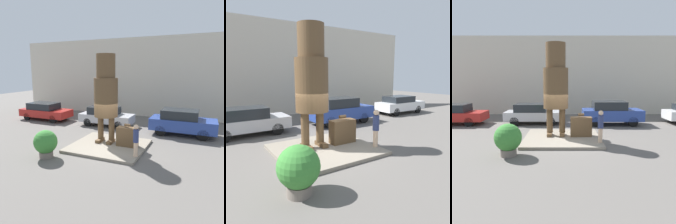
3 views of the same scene
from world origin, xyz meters
TOP-DOWN VIEW (x-y plane):
  - ground_plane at (0.00, 0.00)m, footprint 60.00×60.00m
  - pedestal at (0.00, 0.00)m, footprint 4.16×3.83m
  - building_backdrop at (0.00, 9.42)m, footprint 28.00×0.60m
  - statue_figure at (-0.37, 0.40)m, footprint 1.39×1.39m
  - giant_suitcase at (1.05, 0.19)m, footprint 1.18×0.52m
  - tourist at (1.93, -1.07)m, footprint 0.28×0.28m
  - parked_car_red at (-8.13, 4.26)m, footprint 4.54×1.89m
  - parked_car_silver at (-2.24, 4.45)m, footprint 4.23×1.74m
  - parked_car_blue at (3.58, 4.18)m, footprint 4.31×1.86m
  - planter_pot at (-2.32, -2.64)m, footprint 1.19×1.19m

SIDE VIEW (x-z plane):
  - ground_plane at x=0.00m, z-range 0.00..0.00m
  - pedestal at x=0.00m, z-range 0.00..0.15m
  - giant_suitcase at x=1.05m, z-range 0.05..1.34m
  - planter_pot at x=-2.32m, z-range 0.06..1.48m
  - parked_car_silver at x=-2.24m, z-range 0.04..1.56m
  - parked_car_red at x=-8.13m, z-range 0.05..1.56m
  - parked_car_blue at x=3.58m, z-range 0.05..1.78m
  - tourist at x=1.93m, z-range 0.22..1.85m
  - statue_figure at x=-0.37m, z-range 0.58..5.71m
  - building_backdrop at x=0.00m, z-range 0.00..7.36m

